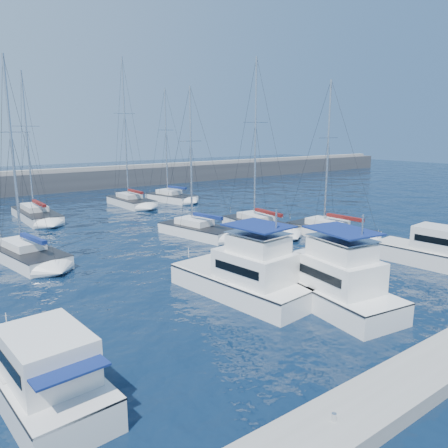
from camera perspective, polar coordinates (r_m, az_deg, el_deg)
ground at (r=27.09m, az=6.69°, el=-7.89°), size 220.00×220.00×0.00m
breakwater at (r=72.99m, az=-22.72°, el=4.71°), size 160.00×6.00×4.45m
dock_cleat_near_port at (r=14.81m, az=14.16°, el=-23.25°), size 0.16×0.16×0.25m
motor_yacht_port_outer at (r=17.03m, az=-22.52°, el=-17.95°), size 3.34×7.36×3.20m
motor_yacht_port_inner at (r=24.76m, az=2.94°, el=-6.98°), size 4.43×9.05×4.69m
motor_yacht_stbd_inner at (r=24.47m, az=13.34°, el=-7.53°), size 4.58×9.79×4.69m
motor_yacht_stbd_outer at (r=33.74m, az=25.32°, el=-3.30°), size 3.32×6.95×3.20m
sailboat_mid_a at (r=34.35m, az=-24.36°, el=-3.68°), size 4.37×8.30×14.61m
sailboat_mid_c at (r=39.10m, az=-3.46°, el=-0.80°), size 4.42×7.89×13.30m
sailboat_mid_d at (r=41.18m, az=4.60°, el=-0.14°), size 3.74×8.41×16.02m
sailboat_mid_e at (r=39.75m, az=13.79°, el=-0.92°), size 3.68×8.13×13.78m
sailboat_back_a at (r=50.30m, az=-23.32°, el=1.12°), size 3.06×9.43×15.56m
sailboat_back_b at (r=56.02m, az=-12.05°, el=2.92°), size 3.31×7.96×18.22m
sailboat_back_c at (r=58.68m, az=-6.92°, el=3.47°), size 4.63×7.55×14.95m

